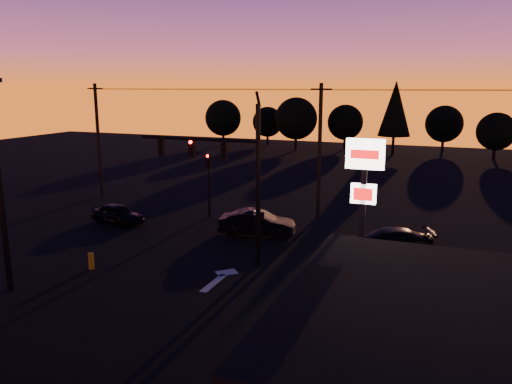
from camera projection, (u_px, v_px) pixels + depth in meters
ground at (194, 290)px, 22.04m from camera, size 120.00×120.00×0.00m
lane_arrow at (220, 278)px, 23.38m from camera, size 1.20×3.10×0.01m
traffic_signal_mast at (228, 166)px, 24.67m from camera, size 6.79×0.52×8.58m
secondary_signal at (209, 176)px, 33.68m from camera, size 0.30×0.31×4.35m
pylon_sign at (364, 186)px, 19.87m from camera, size 1.50×0.28×6.80m
utility_pole_0 at (98, 140)px, 39.55m from camera, size 1.40×0.26×9.00m
utility_pole_1 at (320, 151)px, 33.10m from camera, size 1.40×0.26×9.00m
power_wires at (321, 90)px, 32.27m from camera, size 36.00×1.22×0.07m
bollard at (91, 261)px, 24.44m from camera, size 0.27×0.27×0.82m
tree_0 at (223, 118)px, 74.56m from camera, size 5.36×5.36×6.74m
tree_1 at (268, 122)px, 75.27m from camera, size 4.54×4.54×5.71m
tree_2 at (296, 119)px, 68.38m from camera, size 5.77×5.78×7.26m
tree_3 at (345, 122)px, 70.00m from camera, size 4.95×4.95×6.22m
tree_4 at (395, 108)px, 64.31m from camera, size 4.18×4.18×9.50m
tree_5 at (444, 124)px, 67.17m from camera, size 4.95×4.95×6.22m
tree_6 at (496, 132)px, 59.63m from camera, size 4.54×4.54×5.71m
car_left at (117, 214)px, 32.50m from camera, size 3.95×2.12×1.28m
car_mid at (257, 223)px, 29.92m from camera, size 4.76×2.34×1.50m
car_right at (386, 242)px, 26.46m from camera, size 5.23×3.55×1.41m
suv_parked at (408, 360)px, 15.02m from camera, size 4.40×5.98×1.51m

